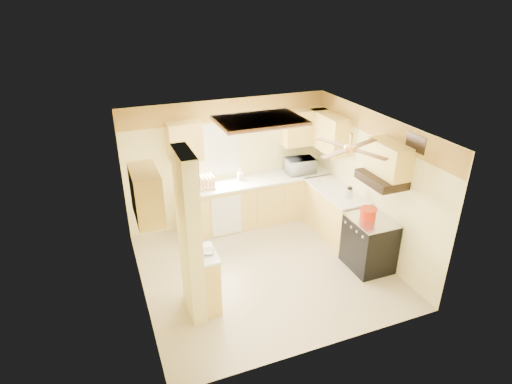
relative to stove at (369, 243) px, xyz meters
name	(u,v)px	position (x,y,z in m)	size (l,w,h in m)	color
floor	(265,269)	(-1.67, 0.55, -0.46)	(4.00, 4.00, 0.00)	tan
ceiling	(266,127)	(-1.67, 0.55, 2.04)	(4.00, 4.00, 0.00)	white
wall_back	(228,163)	(-1.67, 2.45, 0.79)	(4.00, 4.00, 0.00)	#F1E293
wall_front	(326,271)	(-1.67, -1.35, 0.79)	(4.00, 4.00, 0.00)	#F1E293
wall_left	(136,227)	(-3.67, 0.55, 0.79)	(3.80, 3.80, 0.00)	#F1E293
wall_right	(372,185)	(0.33, 0.55, 0.79)	(3.80, 3.80, 0.00)	#F1E293
wallpaper_border	(227,110)	(-1.67, 2.43, 1.84)	(4.00, 0.02, 0.40)	#FFCB4B
partition_column	(190,237)	(-3.02, 0.00, 0.79)	(0.20, 0.70, 2.50)	#F1E293
partition_ledge	(208,281)	(-2.80, 0.00, -0.01)	(0.25, 0.55, 0.90)	#FFD968
ledge_top	(206,254)	(-2.80, 0.00, 0.46)	(0.28, 0.58, 0.04)	white
lower_cabinets_back	(257,201)	(-1.17, 2.15, -0.01)	(3.00, 0.60, 0.90)	#FFD968
lower_cabinets_right	(335,213)	(0.03, 1.15, -0.01)	(0.60, 1.40, 0.90)	#FFD968
countertop_back	(258,180)	(-1.17, 2.14, 0.46)	(3.04, 0.64, 0.04)	white
countertop_right	(337,191)	(0.02, 1.15, 0.46)	(0.64, 1.44, 0.04)	white
dishwasher_panel	(227,216)	(-1.92, 1.84, -0.03)	(0.58, 0.02, 0.80)	white
window	(215,150)	(-1.92, 2.44, 1.09)	(0.92, 0.02, 1.02)	white
upper_cab_back_left	(185,141)	(-2.52, 2.27, 1.39)	(0.60, 0.35, 0.70)	#FFD968
upper_cab_back_right	(304,127)	(-0.12, 2.27, 1.39)	(0.90, 0.35, 0.70)	#FFD968
upper_cab_right	(329,132)	(0.16, 1.80, 1.39)	(0.35, 1.00, 0.70)	#FFD968
upper_cab_left_wall	(146,195)	(-3.49, 0.30, 1.39)	(0.35, 0.75, 0.70)	#FFD968
upper_cab_over_stove	(389,159)	(0.16, 0.00, 1.49)	(0.35, 0.76, 0.52)	#FFD968
stove	(369,243)	(0.00, 0.00, 0.00)	(0.68, 0.77, 0.92)	black
range_hood	(381,179)	(0.07, 0.00, 1.16)	(0.50, 0.76, 0.14)	black
poster_menu	(195,197)	(-2.91, 0.00, 1.39)	(0.02, 0.42, 0.57)	black
poster_nashville	(198,239)	(-2.91, 0.00, 0.74)	(0.02, 0.42, 0.57)	black
ceiling_light_panel	(260,121)	(-1.57, 1.05, 2.00)	(1.35, 0.95, 0.06)	brown
ceiling_fan	(350,148)	(-0.67, -0.15, 1.83)	(1.15, 1.15, 0.26)	gold
vent_grate	(416,143)	(0.31, -0.35, 1.84)	(0.02, 0.40, 0.25)	black
microwave	(300,166)	(-0.24, 2.14, 0.63)	(0.56, 0.38, 0.31)	white
bowl	(209,252)	(-2.77, -0.01, 0.50)	(0.19, 0.19, 0.05)	white
dutch_oven	(368,213)	(-0.06, 0.05, 0.55)	(0.28, 0.28, 0.19)	red
kettle	(350,193)	(0.07, 0.80, 0.57)	(0.13, 0.13, 0.20)	silver
dish_rack	(203,184)	(-2.26, 2.14, 0.56)	(0.42, 0.32, 0.24)	tan
utensil_crock	(240,176)	(-1.50, 2.25, 0.56)	(0.12, 0.12, 0.23)	white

